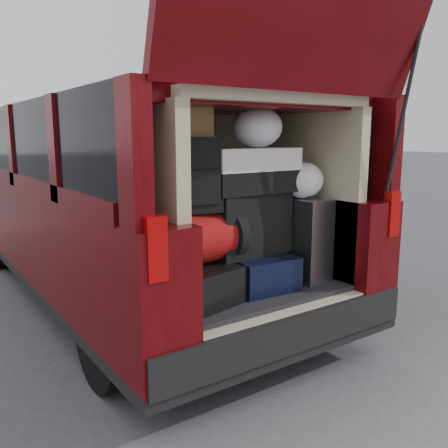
{
  "coord_description": "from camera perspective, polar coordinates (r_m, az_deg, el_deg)",
  "views": [
    {
      "loc": [
        -1.8,
        -2.21,
        1.52
      ],
      "look_at": [
        -0.11,
        0.2,
        0.97
      ],
      "focal_mm": 38.0,
      "sensor_mm": 36.0,
      "label": 1
    }
  ],
  "objects": [
    {
      "name": "ground",
      "position": [
        3.23,
        3.84,
        -17.56
      ],
      "size": [
        80.0,
        80.0,
        0.0
      ],
      "primitive_type": "plane",
      "color": "#3C3C3F",
      "rests_on": "ground"
    },
    {
      "name": "minivan",
      "position": [
        4.49,
        -10.99,
        2.55
      ],
      "size": [
        1.9,
        5.35,
        2.77
      ],
      "color": "black",
      "rests_on": "ground"
    },
    {
      "name": "load_floor",
      "position": [
        3.31,
        0.86,
        -11.55
      ],
      "size": [
        1.24,
        1.05,
        0.55
      ],
      "primitive_type": "cube",
      "color": "black",
      "rests_on": "ground"
    },
    {
      "name": "black_hardshell",
      "position": [
        2.86,
        -4.19,
        -7.0
      ],
      "size": [
        0.5,
        0.62,
        0.22
      ],
      "primitive_type": "cube",
      "rotation": [
        0.0,
        0.0,
        0.2
      ],
      "color": "black",
      "rests_on": "load_floor"
    },
    {
      "name": "navy_hardshell",
      "position": [
        3.12,
        3.64,
        -5.54
      ],
      "size": [
        0.44,
        0.52,
        0.22
      ],
      "primitive_type": "cube",
      "rotation": [
        0.0,
        0.0,
        -0.06
      ],
      "color": "black",
      "rests_on": "load_floor"
    },
    {
      "name": "silver_roller",
      "position": [
        3.28,
        9.29,
        -1.76
      ],
      "size": [
        0.27,
        0.39,
        0.56
      ],
      "primitive_type": "cube",
      "rotation": [
        0.0,
        0.0,
        0.09
      ],
      "color": "silver",
      "rests_on": "load_floor"
    },
    {
      "name": "red_duffel",
      "position": [
        2.82,
        -2.86,
        -1.62
      ],
      "size": [
        0.52,
        0.38,
        0.31
      ],
      "primitive_type": "cube",
      "rotation": [
        0.0,
        0.0,
        0.15
      ],
      "color": "#9B0E0E",
      "rests_on": "black_hardshell"
    },
    {
      "name": "black_soft_case",
      "position": [
        3.07,
        2.39,
        0.15
      ],
      "size": [
        0.58,
        0.37,
        0.4
      ],
      "primitive_type": "cube",
      "rotation": [
        0.0,
        0.0,
        0.07
      ],
      "color": "black",
      "rests_on": "navy_hardshell"
    },
    {
      "name": "backpack",
      "position": [
        2.74,
        -3.74,
        5.92
      ],
      "size": [
        0.33,
        0.23,
        0.43
      ],
      "primitive_type": "cube",
      "rotation": [
        0.0,
        0.0,
        -0.15
      ],
      "color": "black",
      "rests_on": "red_duffel"
    },
    {
      "name": "twotone_duffel",
      "position": [
        3.02,
        2.93,
        6.47
      ],
      "size": [
        0.63,
        0.33,
        0.28
      ],
      "primitive_type": "cube",
      "rotation": [
        0.0,
        0.0,
        0.01
      ],
      "color": "white",
      "rests_on": "black_soft_case"
    },
    {
      "name": "grocery_sack_lower",
      "position": [
        2.78,
        -4.44,
        12.62
      ],
      "size": [
        0.26,
        0.22,
        0.21
      ],
      "primitive_type": "cube",
      "rotation": [
        0.0,
        0.0,
        0.13
      ],
      "color": "olive",
      "rests_on": "backpack"
    },
    {
      "name": "plastic_bag_center",
      "position": [
        3.05,
        4.06,
        11.55
      ],
      "size": [
        0.34,
        0.32,
        0.26
      ],
      "primitive_type": "ellipsoid",
      "rotation": [
        0.0,
        0.0,
        0.05
      ],
      "color": "white",
      "rests_on": "twotone_duffel"
    },
    {
      "name": "plastic_bag_right",
      "position": [
        3.21,
        9.46,
        5.21
      ],
      "size": [
        0.3,
        0.28,
        0.24
      ],
      "primitive_type": "ellipsoid",
      "rotation": [
        0.0,
        0.0,
        -0.09
      ],
      "color": "white",
      "rests_on": "silver_roller"
    }
  ]
}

